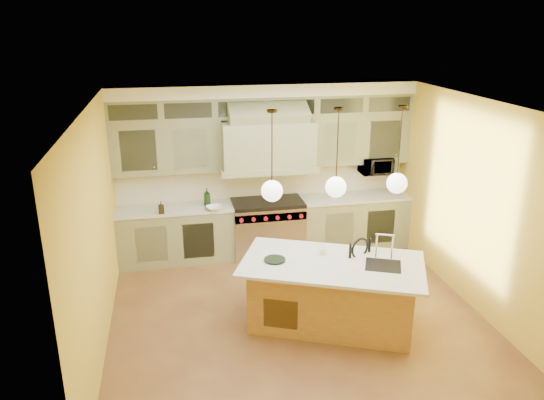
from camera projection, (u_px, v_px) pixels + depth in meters
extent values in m
plane|color=brown|center=(297.00, 316.00, 7.28)|extent=(5.00, 5.00, 0.00)
plane|color=white|center=(301.00, 105.00, 6.34)|extent=(5.00, 5.00, 0.00)
plane|color=gold|center=(264.00, 167.00, 9.13)|extent=(5.00, 0.00, 5.00)
plane|color=gold|center=(370.00, 321.00, 4.49)|extent=(5.00, 0.00, 5.00)
plane|color=gold|center=(96.00, 232.00, 6.34)|extent=(0.00, 5.00, 5.00)
plane|color=gold|center=(475.00, 205.00, 7.27)|extent=(0.00, 5.00, 5.00)
cube|color=#767A5A|center=(176.00, 235.00, 8.86)|extent=(1.90, 0.65, 0.90)
cube|color=#767A5A|center=(353.00, 222.00, 9.44)|extent=(1.90, 0.65, 0.90)
cube|color=silver|center=(175.00, 209.00, 8.71)|extent=(1.90, 0.68, 0.04)
cube|color=silver|center=(354.00, 197.00, 9.28)|extent=(1.90, 0.68, 0.04)
cube|color=silver|center=(264.00, 180.00, 9.18)|extent=(5.00, 0.04, 0.56)
cube|color=#767A5A|center=(166.00, 147.00, 8.51)|extent=(1.75, 0.35, 0.85)
cube|color=#767A5A|center=(358.00, 139.00, 9.11)|extent=(1.75, 0.35, 0.85)
cube|color=#767A5A|center=(267.00, 143.00, 8.64)|extent=(1.50, 0.70, 0.75)
cube|color=gray|center=(267.00, 167.00, 8.77)|extent=(1.60, 0.76, 0.10)
cube|color=#333833|center=(265.00, 106.00, 8.62)|extent=(5.00, 0.35, 0.35)
cube|color=white|center=(265.00, 89.00, 8.51)|extent=(5.00, 0.47, 0.20)
cube|color=silver|center=(267.00, 229.00, 9.13)|extent=(1.20, 0.70, 0.90)
cube|color=black|center=(267.00, 202.00, 8.97)|extent=(1.20, 0.70, 0.06)
cube|color=silver|center=(271.00, 217.00, 8.72)|extent=(1.20, 0.06, 0.14)
cube|color=#996036|center=(331.00, 294.00, 6.98)|extent=(2.28, 1.71, 0.88)
cube|color=silver|center=(332.00, 264.00, 6.78)|extent=(2.60, 2.04, 0.04)
cube|color=black|center=(383.00, 267.00, 6.70)|extent=(0.56, 0.53, 0.05)
cylinder|color=black|center=(366.00, 309.00, 6.82)|extent=(0.04, 0.04, 0.67)
cylinder|color=black|center=(385.00, 301.00, 7.01)|extent=(0.04, 0.04, 0.67)
cylinder|color=black|center=(348.00, 298.00, 7.09)|extent=(0.04, 0.04, 0.67)
cylinder|color=black|center=(367.00, 291.00, 7.28)|extent=(0.04, 0.04, 0.67)
cube|color=black|center=(368.00, 275.00, 6.94)|extent=(0.53, 0.53, 0.05)
torus|color=black|center=(360.00, 248.00, 6.97)|extent=(0.28, 0.14, 0.29)
imported|color=black|center=(376.00, 165.00, 9.26)|extent=(0.54, 0.37, 0.30)
imported|color=black|center=(207.00, 197.00, 8.74)|extent=(0.13, 0.14, 0.30)
imported|color=black|center=(161.00, 208.00, 8.40)|extent=(0.09, 0.09, 0.20)
imported|color=white|center=(214.00, 208.00, 8.58)|extent=(0.29, 0.29, 0.06)
imported|color=white|center=(323.00, 251.00, 7.00)|extent=(0.11, 0.11, 0.10)
cylinder|color=#2D2319|center=(272.00, 111.00, 6.04)|extent=(0.12, 0.12, 0.03)
cylinder|color=#2D2319|center=(272.00, 149.00, 6.18)|extent=(0.02, 0.02, 0.93)
sphere|color=white|center=(272.00, 191.00, 6.35)|extent=(0.26, 0.26, 0.26)
cylinder|color=#2D2319|center=(339.00, 109.00, 6.19)|extent=(0.12, 0.12, 0.03)
cylinder|color=#2D2319|center=(338.00, 146.00, 6.33)|extent=(0.02, 0.02, 0.93)
sphere|color=white|center=(336.00, 187.00, 6.50)|extent=(0.26, 0.26, 0.26)
cylinder|color=#2D2319|center=(403.00, 107.00, 6.33)|extent=(0.12, 0.12, 0.03)
cylinder|color=#2D2319|center=(400.00, 143.00, 6.48)|extent=(0.02, 0.02, 0.93)
sphere|color=white|center=(397.00, 183.00, 6.65)|extent=(0.26, 0.26, 0.26)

